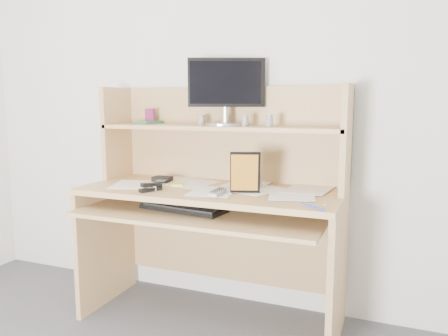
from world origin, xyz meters
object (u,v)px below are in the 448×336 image
at_px(monitor, 226,90).
at_px(game_case, 245,172).
at_px(desk, 216,196).
at_px(keyboard, 183,207).
at_px(tv_remote, 217,192).

bearing_deg(monitor, game_case, -75.70).
bearing_deg(game_case, desk, 125.63).
bearing_deg(keyboard, game_case, 16.75).
relative_size(game_case, monitor, 0.53).
relative_size(keyboard, monitor, 1.19).
xyz_separation_m(desk, keyboard, (-0.10, -0.20, -0.03)).
relative_size(desk, game_case, 6.63).
height_order(desk, game_case, desk).
xyz_separation_m(desk, tv_remote, (0.10, -0.22, 0.07)).
distance_m(desk, tv_remote, 0.26).
bearing_deg(tv_remote, keyboard, 170.37).
xyz_separation_m(game_case, monitor, (-0.20, 0.25, 0.42)).
distance_m(keyboard, game_case, 0.38).
bearing_deg(keyboard, monitor, 76.27).
distance_m(game_case, monitor, 0.53).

